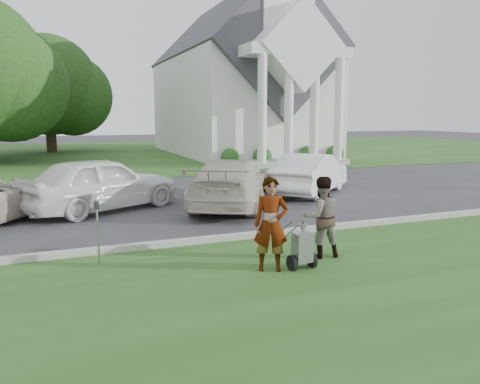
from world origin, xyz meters
TOP-DOWN VIEW (x-y plane):
  - ground at (0.00, 0.00)m, footprint 120.00×120.00m
  - grass_strip at (0.00, -3.00)m, footprint 80.00×7.00m
  - church_lawn at (0.00, 27.00)m, footprint 80.00×30.00m
  - curb at (0.00, 0.55)m, footprint 80.00×0.18m
  - church at (9.00, 23.11)m, footprint 9.19×19.00m
  - tree_back at (-4.01, 29.99)m, footprint 9.61×7.60m
  - striping_cart at (0.37, -1.83)m, footprint 0.53×1.03m
  - person_left at (-0.20, -1.69)m, footprint 0.75×0.63m
  - person_right at (1.10, -1.29)m, footprint 0.86×0.70m
  - parking_meter_near at (-3.14, -0.13)m, footprint 0.09×0.08m
  - car_b at (-2.57, 5.24)m, footprint 5.19×3.91m
  - car_c at (1.31, 4.36)m, footprint 4.47×5.58m
  - car_d at (4.86, 5.58)m, footprint 4.41×4.17m

SIDE VIEW (x-z plane):
  - ground at x=0.00m, z-range 0.00..0.00m
  - grass_strip at x=0.00m, z-range 0.00..0.01m
  - church_lawn at x=0.00m, z-range 0.00..0.01m
  - curb at x=0.00m, z-range 0.00..0.15m
  - striping_cart at x=0.37m, z-range -0.07..0.88m
  - car_d at x=4.86m, z-range 0.00..1.48m
  - car_c at x=1.31m, z-range 0.00..1.52m
  - parking_meter_near at x=-3.14m, z-range 0.17..1.44m
  - car_b at x=-2.57m, z-range 0.00..1.65m
  - person_right at x=1.10m, z-range 0.00..1.65m
  - person_left at x=-0.20m, z-range 0.00..1.74m
  - tree_back at x=-4.01m, z-range 0.28..9.17m
  - church at x=9.00m, z-range -6.11..17.99m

